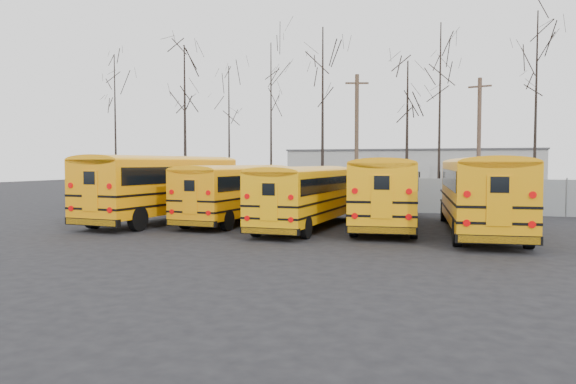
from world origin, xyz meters
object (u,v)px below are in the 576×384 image
(utility_pole_right, at_px, (479,141))
(bus_c, at_px, (306,192))
(bus_b, at_px, (239,188))
(bus_e, at_px, (481,188))
(bus_d, at_px, (388,186))
(bus_a, at_px, (166,182))
(utility_pole_left, at_px, (357,138))

(utility_pole_right, bearing_deg, bus_c, -99.01)
(bus_b, xyz_separation_m, bus_e, (11.07, -1.19, 0.21))
(bus_e, distance_m, utility_pole_right, 14.41)
(bus_c, relative_size, bus_d, 0.88)
(bus_a, height_order, utility_pole_right, utility_pole_right)
(utility_pole_right, bearing_deg, bus_d, -89.37)
(bus_c, bearing_deg, bus_b, 159.87)
(bus_b, distance_m, bus_d, 7.17)
(bus_b, xyz_separation_m, bus_d, (7.16, 0.15, 0.18))
(utility_pole_left, bearing_deg, utility_pole_right, -15.44)
(bus_b, relative_size, bus_c, 1.02)
(utility_pole_right, bearing_deg, bus_e, -72.49)
(utility_pole_left, height_order, utility_pole_right, utility_pole_left)
(bus_d, bearing_deg, utility_pole_right, 67.59)
(bus_d, distance_m, utility_pole_left, 13.39)
(bus_b, bearing_deg, bus_e, -2.29)
(bus_a, bearing_deg, bus_c, -0.84)
(bus_a, distance_m, utility_pole_right, 20.28)
(bus_c, xyz_separation_m, bus_e, (7.27, 0.32, 0.23))
(bus_b, distance_m, bus_e, 11.13)
(utility_pole_left, bearing_deg, bus_d, -90.76)
(utility_pole_left, bearing_deg, bus_a, -135.17)
(bus_e, bearing_deg, bus_d, 155.77)
(bus_b, height_order, bus_c, bus_b)
(bus_a, height_order, utility_pole_left, utility_pole_left)
(utility_pole_left, xyz_separation_m, utility_pole_right, (7.88, 0.35, -0.28))
(utility_pole_left, bearing_deg, bus_e, -78.65)
(bus_d, xyz_separation_m, bus_e, (3.90, -1.34, 0.02))
(bus_a, relative_size, utility_pole_left, 1.35)
(bus_a, distance_m, utility_pole_left, 15.26)
(bus_a, distance_m, bus_d, 10.79)
(bus_d, height_order, utility_pole_left, utility_pole_left)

